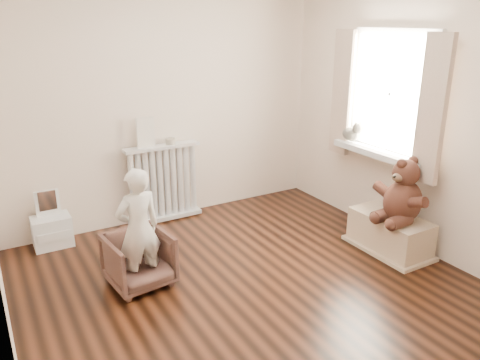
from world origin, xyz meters
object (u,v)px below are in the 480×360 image
radiator (164,187)px  toy_bench (390,231)px  child (138,229)px  teddy_bear (404,189)px  toy_vanity (51,220)px  plush_cat (351,132)px  armchair (139,260)px

radiator → toy_bench: 2.40m
child → teddy_bear: (2.29, -0.67, 0.14)m
radiator → toy_bench: bearing=-47.3°
toy_vanity → child: bearing=-66.2°
teddy_bear → plush_cat: size_ratio=2.31×
radiator → teddy_bear: size_ratio=1.44×
radiator → toy_vanity: radiator is taller
toy_vanity → teddy_bear: 3.38m
radiator → armchair: radiator is taller
teddy_bear → child: bearing=160.4°
plush_cat → toy_bench: bearing=-92.9°
toy_bench → plush_cat: (0.14, 0.78, 0.80)m
radiator → toy_bench: radiator is taller
toy_bench → plush_cat: 1.12m
radiator → teddy_bear: (1.61, -1.88, 0.28)m
plush_cat → teddy_bear: bearing=-92.5°
child → toy_vanity: bearing=-72.6°
toy_bench → teddy_bear: (-0.01, -0.12, 0.47)m
armchair → toy_bench: bearing=-21.1°
toy_vanity → teddy_bear: (2.81, -1.85, 0.40)m
toy_bench → plush_cat: bearing=79.8°
armchair → teddy_bear: size_ratio=0.84×
plush_cat → radiator: bearing=158.2°
teddy_bear → toy_vanity: bearing=143.4°
toy_vanity → armchair: (0.52, -1.12, -0.04)m
radiator → toy_bench: (1.62, -1.76, -0.19)m
radiator → armchair: 1.35m
armchair → teddy_bear: 2.44m
child → plush_cat: bearing=178.9°
toy_vanity → radiator: bearing=1.4°
child → radiator: bearing=-125.8°
armchair → radiator: bearing=53.1°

